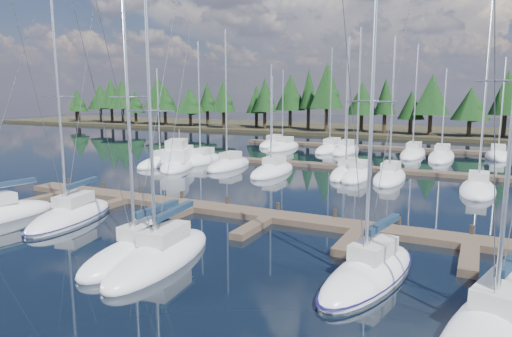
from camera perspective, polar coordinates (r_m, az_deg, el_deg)
The scene contains 12 objects.
ground at distance 41.43m, azimuth 8.89°, elevation -2.20°, with size 260.00×260.00×0.00m, color black.
far_shore at distance 99.80m, azimuth 19.43°, elevation 4.35°, with size 220.00×30.00×0.60m, color #312D1B.
main_dock at distance 29.89m, azimuth 1.49°, elevation -6.26°, with size 44.00×6.13×0.90m.
back_docks at distance 60.12m, azimuth 14.57°, elevation 1.43°, with size 50.00×21.80×0.40m.
front_sailboat_1 at distance 32.48m, azimuth -22.10°, elevation -5.52°, with size 4.52×8.75×14.65m.
front_sailboat_2 at distance 24.40m, azimuth -14.20°, elevation -9.99°, with size 2.98×7.97×14.71m.
front_sailboat_3 at distance 23.53m, azimuth -11.82°, elevation -10.67°, with size 3.67×8.82×13.58m.
front_sailboat_4 at distance 21.65m, azimuth 13.95°, elevation -12.56°, with size 4.15×8.89×14.44m.
front_sailboat_5 at distance 18.98m, azimuth 27.98°, elevation -16.68°, with size 5.24×10.08×15.79m.
back_sailboat_rows at distance 55.93m, azimuth 13.34°, elevation 0.96°, with size 44.47×31.74×16.41m.
motor_yacht_left at distance 52.48m, azimuth -9.72°, elevation 0.85°, with size 7.33×10.72×5.13m.
tree_line at distance 89.92m, azimuth 18.10°, elevation 8.46°, with size 183.77×11.76×13.51m.
Camera 1 is at (12.11, -8.74, 8.32)m, focal length 32.00 mm.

